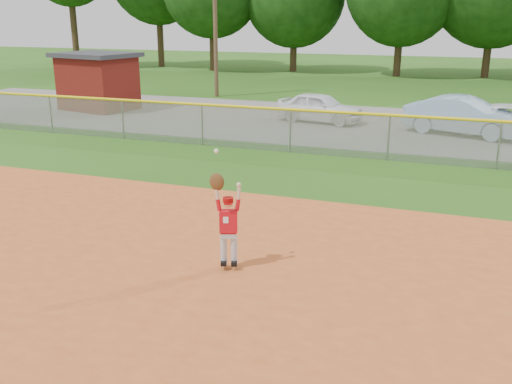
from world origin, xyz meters
TOP-DOWN VIEW (x-y plane):
  - ground at (0.00, 0.00)m, footprint 120.00×120.00m
  - clay_infield at (0.00, -3.00)m, footprint 24.00×16.00m
  - parking_strip at (0.00, 16.00)m, footprint 44.00×10.00m
  - car_white_a at (-0.39, 15.91)m, footprint 4.00×2.19m
  - car_blue at (5.62, 15.08)m, footprint 4.80×2.85m
  - utility_shed at (-11.61, 15.62)m, footprint 4.26×3.62m
  - outfield_fence at (0.00, 10.00)m, footprint 40.06×0.10m
  - power_lines at (1.00, 22.00)m, footprint 19.40×0.24m
  - ballplayer at (1.60, 0.45)m, footprint 0.58×0.32m

SIDE VIEW (x-z plane):
  - ground at x=0.00m, z-range 0.00..0.00m
  - parking_strip at x=0.00m, z-range 0.00..0.03m
  - clay_infield at x=0.00m, z-range 0.00..0.04m
  - car_white_a at x=-0.39m, z-range 0.03..1.32m
  - car_blue at x=5.62m, z-range 0.03..1.52m
  - outfield_fence at x=0.00m, z-range 0.11..1.66m
  - ballplayer at x=1.60m, z-range -0.10..2.11m
  - utility_shed at x=-11.61m, z-range 0.03..2.83m
  - power_lines at x=1.00m, z-range 0.18..9.18m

